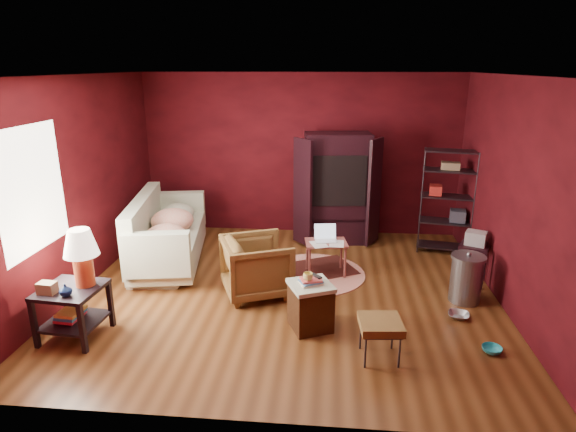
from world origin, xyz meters
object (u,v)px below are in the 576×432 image
Objects in this scene: sofa at (166,241)px; wire_shelving at (448,197)px; armchair at (257,264)px; tv_armoire at (337,187)px; hamper at (311,305)px; laptop_desk at (326,245)px; side_table at (77,274)px.

wire_shelving is (4.32, 0.90, 0.55)m from sofa.
armchair is 0.46× the size of tv_armoire.
hamper is at bearing -132.48° from sofa.
sofa is at bearing -161.16° from tv_armoire.
side_table is at bearing -153.33° from laptop_desk.
side_table is at bearing 101.34° from armchair.
sofa is 2.59× the size of laptop_desk.
armchair is 0.68× the size of side_table.
laptop_desk is at bearing 84.52° from hamper.
laptop_desk is 0.43× the size of wire_shelving.
laptop_desk is (2.43, -0.18, 0.08)m from sofa.
armchair is at bearing 33.71° from side_table.
tv_armoire is (0.14, 1.40, 0.52)m from laptop_desk.
laptop_desk reaches higher than hamper.
tv_armoire reaches higher than armchair.
laptop_desk is (2.68, 1.90, -0.30)m from side_table.
sofa is at bearing 37.71° from armchair.
side_table is 3.30m from laptop_desk.
sofa is at bearing 82.96° from side_table.
tv_armoire is (1.04, 2.11, 0.54)m from armchair.
armchair reaches higher than sofa.
wire_shelving reaches higher than sofa.
wire_shelving is at bearing 20.98° from laptop_desk.
sofa reaches higher than hamper.
tv_armoire reaches higher than sofa.
hamper is at bearing -102.33° from tv_armoire.
side_table is 0.74× the size of wire_shelving.
side_table is at bearing -136.57° from wire_shelving.
laptop_desk is 1.50m from tv_armoire.
hamper is 0.38× the size of wire_shelving.
wire_shelving is at bearing -84.06° from sofa.
side_table is 1.72× the size of laptop_desk.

